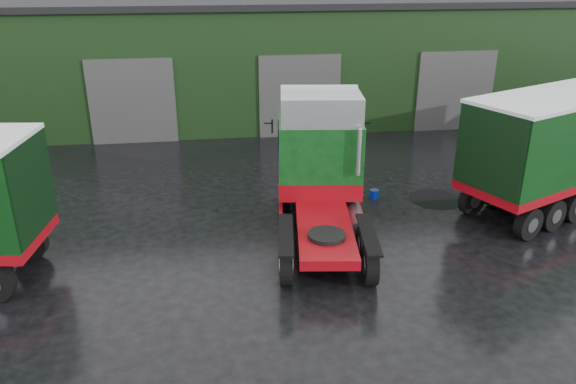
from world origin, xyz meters
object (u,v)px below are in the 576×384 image
object	(u,v)px
warehouse	(283,53)
wash_bucket	(374,194)
tree_back_b	(370,22)
tree_back_a	(154,11)
hero_tractor	(323,176)

from	to	relation	value
warehouse	wash_bucket	xyz separation A→B (m)	(1.46, -14.32, -2.99)
tree_back_b	wash_bucket	bearing A→B (deg)	-105.04
tree_back_a	tree_back_b	distance (m)	16.03
hero_tractor	tree_back_b	bearing A→B (deg)	78.98
warehouse	tree_back_b	size ratio (longest dim) A/B	4.32
tree_back_a	tree_back_b	bearing A→B (deg)	0.00
warehouse	tree_back_b	xyz separation A→B (m)	(8.00, 10.00, 0.59)
warehouse	wash_bucket	bearing A→B (deg)	-84.16
warehouse	hero_tractor	size ratio (longest dim) A/B	4.59
wash_bucket	tree_back_b	xyz separation A→B (m)	(6.54, 24.32, 3.59)
wash_bucket	tree_back_a	bearing A→B (deg)	111.27
tree_back_a	tree_back_b	world-z (taller)	tree_back_a
tree_back_b	hero_tractor	bearing A→B (deg)	-108.41
wash_bucket	hero_tractor	bearing A→B (deg)	-129.82
tree_back_a	warehouse	bearing A→B (deg)	-51.34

